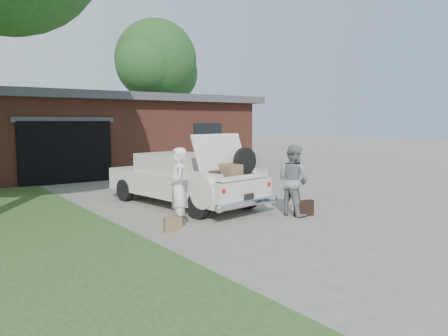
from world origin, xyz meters
TOP-DOWN VIEW (x-y plane):
  - ground at (0.00, 0.00)m, footprint 90.00×90.00m
  - house at (0.98, 11.47)m, footprint 12.80×7.80m
  - tree_right at (6.95, 17.31)m, footprint 5.85×5.09m
  - sedan at (-0.18, 2.12)m, footprint 2.46×4.91m
  - woman_left at (-1.59, 0.01)m, footprint 0.60×0.71m
  - woman_right at (1.22, -0.46)m, footprint 0.74×0.89m
  - suitcase_left at (-1.79, -0.10)m, footprint 0.38×0.12m
  - suitcase_right at (1.37, -0.68)m, footprint 0.49×0.23m

SIDE VIEW (x-z plane):
  - ground at x=0.00m, z-range 0.00..0.00m
  - suitcase_left at x=-1.79m, z-range 0.00..0.29m
  - suitcase_right at x=1.37m, z-range 0.00..0.37m
  - sedan at x=-0.18m, z-range -0.26..1.64m
  - woman_right at x=1.22m, z-range 0.00..1.65m
  - woman_left at x=-1.59m, z-range 0.00..1.67m
  - house at x=0.98m, z-range 0.02..3.32m
  - tree_right at x=6.95m, z-range 1.45..9.96m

